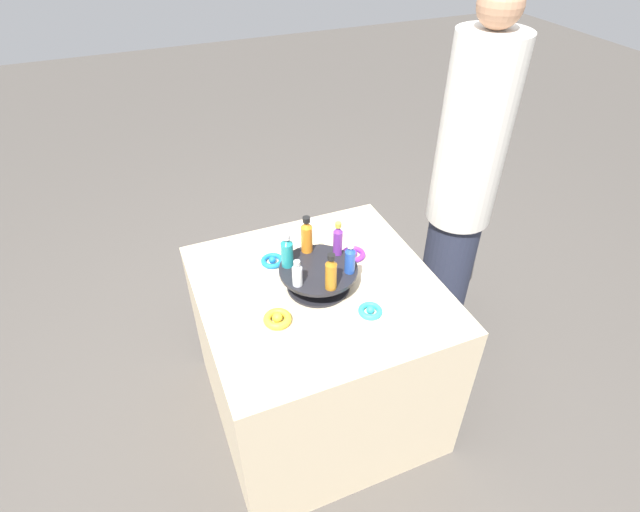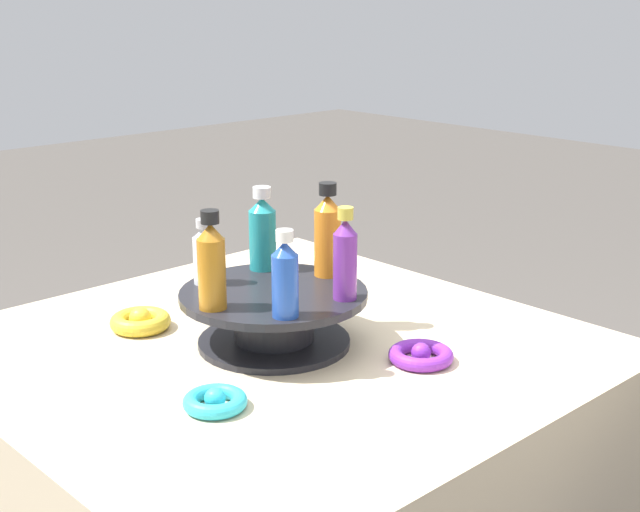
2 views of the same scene
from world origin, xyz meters
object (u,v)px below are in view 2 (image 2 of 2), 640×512
at_px(ribbon_bow_teal, 215,401).
at_px(ribbon_bow_purple, 421,355).
at_px(bottle_orange, 329,234).
at_px(bottle_blue, 285,277).
at_px(ribbon_bow_blue, 318,292).
at_px(bottle_purple, 345,257).
at_px(ribbon_bow_gold, 140,321).
at_px(display_stand, 274,314).
at_px(bottle_teal, 262,232).
at_px(bottle_clear, 205,254).
at_px(bottle_amber, 210,263).

bearing_deg(ribbon_bow_teal, ribbon_bow_purple, 75.02).
bearing_deg(ribbon_bow_teal, bottle_orange, 109.65).
bearing_deg(ribbon_bow_purple, bottle_orange, -179.59).
xyz_separation_m(bottle_blue, ribbon_bow_blue, (-0.21, 0.25, -0.13)).
bearing_deg(bottle_purple, ribbon_bow_gold, -150.55).
height_order(display_stand, bottle_teal, bottle_teal).
relative_size(ribbon_bow_purple, ribbon_bow_gold, 0.98).
relative_size(bottle_clear, ribbon_bow_teal, 1.21).
relative_size(bottle_teal, ribbon_bow_purple, 1.42).
height_order(bottle_amber, ribbon_bow_teal, bottle_amber).
relative_size(bottle_clear, ribbon_bow_purple, 1.07).
bearing_deg(bottle_orange, bottle_teal, -151.69).
distance_m(bottle_blue, bottle_orange, 0.19).
bearing_deg(ribbon_bow_gold, display_stand, 30.02).
relative_size(bottle_amber, bottle_teal, 1.06).
relative_size(ribbon_bow_blue, ribbon_bow_gold, 0.93).
relative_size(bottle_teal, ribbon_bow_blue, 1.51).
xyz_separation_m(bottle_blue, bottle_clear, (-0.19, 0.01, -0.01)).
xyz_separation_m(display_stand, bottle_amber, (-0.00, -0.11, 0.10)).
bearing_deg(ribbon_bow_blue, bottle_teal, -82.52).
relative_size(display_stand, bottle_teal, 2.10).
height_order(bottle_blue, bottle_purple, bottle_purple).
height_order(display_stand, bottle_orange, bottle_orange).
bearing_deg(bottle_clear, bottle_amber, -31.69).
bearing_deg(display_stand, ribbon_bow_gold, -149.98).
bearing_deg(bottle_orange, ribbon_bow_teal, -70.35).
xyz_separation_m(bottle_amber, ribbon_bow_blue, (-0.11, 0.31, -0.14)).
xyz_separation_m(bottle_blue, ribbon_bow_purple, (0.10, 0.17, -0.13)).
bearing_deg(ribbon_bow_blue, bottle_blue, -50.71).
height_order(bottle_amber, bottle_blue, bottle_amber).
distance_m(bottle_orange, ribbon_bow_gold, 0.33).
distance_m(bottle_amber, ribbon_bow_teal, 0.20).
relative_size(bottle_teal, ribbon_bow_teal, 1.60).
bearing_deg(display_stand, bottle_orange, 88.31).
height_order(display_stand, bottle_clear, bottle_clear).
height_order(bottle_amber, bottle_purple, bottle_amber).
bearing_deg(bottle_amber, ribbon_bow_blue, 109.65).
bearing_deg(ribbon_bow_purple, bottle_amber, -131.52).
height_order(bottle_orange, bottle_clear, bottle_orange).
bearing_deg(bottle_blue, bottle_purple, 88.31).
relative_size(display_stand, ribbon_bow_gold, 2.93).
height_order(bottle_blue, ribbon_bow_gold, bottle_blue).
relative_size(bottle_amber, bottle_orange, 0.96).
bearing_deg(bottle_clear, ribbon_bow_purple, 29.45).
relative_size(bottle_purple, ribbon_bow_purple, 1.44).
bearing_deg(bottle_purple, bottle_amber, -121.69).
height_order(bottle_blue, bottle_clear, bottle_blue).
distance_m(display_stand, bottle_purple, 0.15).
relative_size(bottle_amber, bottle_purple, 1.04).
distance_m(ribbon_bow_purple, ribbon_bow_gold, 0.45).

